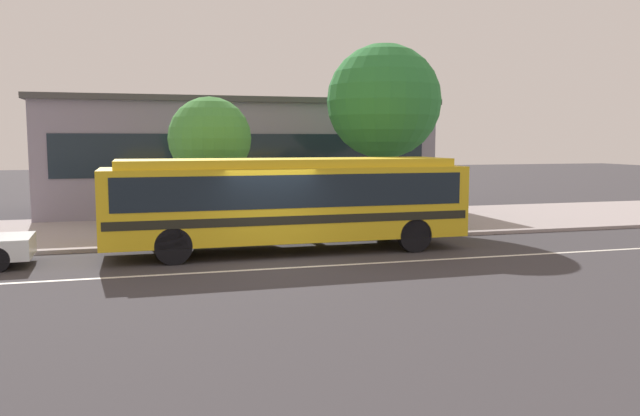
{
  "coord_description": "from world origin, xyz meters",
  "views": [
    {
      "loc": [
        -3.36,
        -16.61,
        3.31
      ],
      "look_at": [
        1.67,
        1.38,
        1.3
      ],
      "focal_mm": 35.56,
      "sensor_mm": 36.0,
      "label": 1
    }
  ],
  "objects_px": {
    "transit_bus": "(288,198)",
    "pedestrian_waiting_near_sign": "(301,205)",
    "street_tree_near_stop": "(210,139)",
    "bus_stop_sign": "(417,186)",
    "street_tree_mid_block": "(384,101)",
    "pedestrian_walking_along_curb": "(151,209)",
    "pedestrian_standing_by_tree": "(203,208)"
  },
  "relations": [
    {
      "from": "transit_bus",
      "to": "street_tree_near_stop",
      "type": "distance_m",
      "value": 4.91
    },
    {
      "from": "transit_bus",
      "to": "pedestrian_waiting_near_sign",
      "type": "relative_size",
      "value": 6.22
    },
    {
      "from": "transit_bus",
      "to": "bus_stop_sign",
      "type": "relative_size",
      "value": 4.17
    },
    {
      "from": "transit_bus",
      "to": "pedestrian_standing_by_tree",
      "type": "distance_m",
      "value": 3.55
    },
    {
      "from": "pedestrian_walking_along_curb",
      "to": "transit_bus",
      "type": "bearing_deg",
      "value": -32.99
    },
    {
      "from": "transit_bus",
      "to": "pedestrian_waiting_near_sign",
      "type": "bearing_deg",
      "value": 67.94
    },
    {
      "from": "pedestrian_waiting_near_sign",
      "to": "pedestrian_walking_along_curb",
      "type": "bearing_deg",
      "value": -179.46
    },
    {
      "from": "pedestrian_waiting_near_sign",
      "to": "bus_stop_sign",
      "type": "bearing_deg",
      "value": -13.49
    },
    {
      "from": "bus_stop_sign",
      "to": "street_tree_mid_block",
      "type": "height_order",
      "value": "street_tree_mid_block"
    },
    {
      "from": "pedestrian_waiting_near_sign",
      "to": "pedestrian_walking_along_curb",
      "type": "distance_m",
      "value": 4.94
    },
    {
      "from": "bus_stop_sign",
      "to": "street_tree_near_stop",
      "type": "relative_size",
      "value": 0.54
    },
    {
      "from": "bus_stop_sign",
      "to": "street_tree_mid_block",
      "type": "xyz_separation_m",
      "value": [
        -0.18,
        2.73,
        3.01
      ]
    },
    {
      "from": "transit_bus",
      "to": "pedestrian_waiting_near_sign",
      "type": "xyz_separation_m",
      "value": [
        1.04,
        2.58,
        -0.5
      ]
    },
    {
      "from": "pedestrian_walking_along_curb",
      "to": "pedestrian_standing_by_tree",
      "type": "relative_size",
      "value": 1.04
    },
    {
      "from": "pedestrian_standing_by_tree",
      "to": "bus_stop_sign",
      "type": "bearing_deg",
      "value": -8.14
    },
    {
      "from": "pedestrian_standing_by_tree",
      "to": "bus_stop_sign",
      "type": "relative_size",
      "value": 0.65
    },
    {
      "from": "bus_stop_sign",
      "to": "street_tree_near_stop",
      "type": "bearing_deg",
      "value": 159.2
    },
    {
      "from": "pedestrian_waiting_near_sign",
      "to": "pedestrian_standing_by_tree",
      "type": "height_order",
      "value": "pedestrian_waiting_near_sign"
    },
    {
      "from": "pedestrian_walking_along_curb",
      "to": "street_tree_mid_block",
      "type": "distance_m",
      "value": 9.52
    },
    {
      "from": "pedestrian_walking_along_curb",
      "to": "pedestrian_standing_by_tree",
      "type": "bearing_deg",
      "value": 5.21
    },
    {
      "from": "street_tree_mid_block",
      "to": "street_tree_near_stop",
      "type": "bearing_deg",
      "value": -178.47
    },
    {
      "from": "pedestrian_waiting_near_sign",
      "to": "pedestrian_standing_by_tree",
      "type": "relative_size",
      "value": 1.03
    },
    {
      "from": "street_tree_near_stop",
      "to": "pedestrian_walking_along_curb",
      "type": "bearing_deg",
      "value": -140.89
    },
    {
      "from": "pedestrian_waiting_near_sign",
      "to": "pedestrian_standing_by_tree",
      "type": "bearing_deg",
      "value": 178.24
    },
    {
      "from": "pedestrian_walking_along_curb",
      "to": "bus_stop_sign",
      "type": "relative_size",
      "value": 0.68
    },
    {
      "from": "bus_stop_sign",
      "to": "street_tree_mid_block",
      "type": "bearing_deg",
      "value": 93.79
    },
    {
      "from": "pedestrian_standing_by_tree",
      "to": "pedestrian_waiting_near_sign",
      "type": "bearing_deg",
      "value": -1.76
    },
    {
      "from": "street_tree_near_stop",
      "to": "street_tree_mid_block",
      "type": "height_order",
      "value": "street_tree_mid_block"
    },
    {
      "from": "pedestrian_waiting_near_sign",
      "to": "street_tree_mid_block",
      "type": "xyz_separation_m",
      "value": [
        3.66,
        1.81,
        3.64
      ]
    },
    {
      "from": "pedestrian_standing_by_tree",
      "to": "street_tree_near_stop",
      "type": "relative_size",
      "value": 0.35
    },
    {
      "from": "transit_bus",
      "to": "pedestrian_standing_by_tree",
      "type": "xyz_separation_m",
      "value": [
        -2.27,
        2.68,
        -0.52
      ]
    },
    {
      "from": "pedestrian_waiting_near_sign",
      "to": "street_tree_mid_block",
      "type": "bearing_deg",
      "value": 26.24
    }
  ]
}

